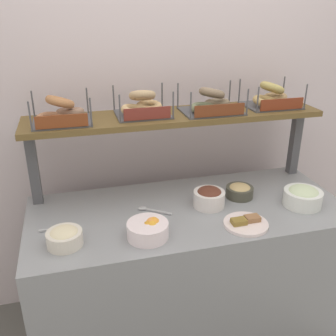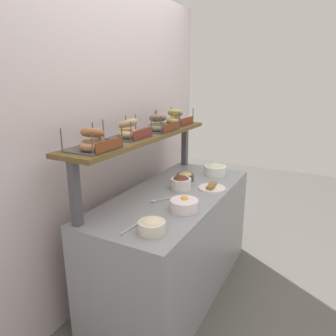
{
  "view_description": "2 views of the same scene",
  "coord_description": "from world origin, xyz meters",
  "px_view_note": "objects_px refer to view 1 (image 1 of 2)",
  "views": [
    {
      "loc": [
        -0.55,
        -1.64,
        1.83
      ],
      "look_at": [
        -0.09,
        0.07,
        1.06
      ],
      "focal_mm": 40.99,
      "sensor_mm": 36.0,
      "label": 1
    },
    {
      "loc": [
        -1.99,
        -1.0,
        1.7
      ],
      "look_at": [
        -0.09,
        0.01,
        1.07
      ],
      "focal_mm": 33.36,
      "sensor_mm": 36.0,
      "label": 2
    }
  ],
  "objects_px": {
    "bowl_potato_salad": "(64,237)",
    "serving_spoon_by_edge": "(65,228)",
    "bowl_scallion_spread": "(303,196)",
    "bagel_basket_poppy": "(211,104)",
    "serving_spoon_near_plate": "(149,210)",
    "bowl_fruit_salad": "(148,229)",
    "bagel_basket_sesame": "(271,98)",
    "bagel_basket_plain": "(142,106)",
    "serving_plate_white": "(246,223)",
    "bowl_hummus": "(240,191)",
    "bowl_chocolate_spread": "(209,197)",
    "bagel_basket_everything": "(61,113)"
  },
  "relations": [
    {
      "from": "bowl_potato_salad",
      "to": "bowl_fruit_salad",
      "type": "relative_size",
      "value": 0.83
    },
    {
      "from": "bowl_potato_salad",
      "to": "bowl_scallion_spread",
      "type": "xyz_separation_m",
      "value": [
        1.2,
        0.05,
        0.01
      ]
    },
    {
      "from": "bowl_scallion_spread",
      "to": "bagel_basket_plain",
      "type": "distance_m",
      "value": 0.96
    },
    {
      "from": "bowl_fruit_salad",
      "to": "bagel_basket_poppy",
      "type": "relative_size",
      "value": 0.59
    },
    {
      "from": "bowl_chocolate_spread",
      "to": "serving_spoon_near_plate",
      "type": "xyz_separation_m",
      "value": [
        -0.31,
        0.03,
        -0.05
      ]
    },
    {
      "from": "bowl_potato_salad",
      "to": "serving_plate_white",
      "type": "distance_m",
      "value": 0.84
    },
    {
      "from": "bowl_potato_salad",
      "to": "serving_spoon_by_edge",
      "type": "bearing_deg",
      "value": 88.9
    },
    {
      "from": "serving_spoon_by_edge",
      "to": "bagel_basket_sesame",
      "type": "relative_size",
      "value": 0.61
    },
    {
      "from": "bagel_basket_plain",
      "to": "bagel_basket_sesame",
      "type": "relative_size",
      "value": 0.93
    },
    {
      "from": "serving_spoon_near_plate",
      "to": "bagel_basket_everything",
      "type": "height_order",
      "value": "bagel_basket_everything"
    },
    {
      "from": "bowl_potato_salad",
      "to": "serving_spoon_near_plate",
      "type": "height_order",
      "value": "bowl_potato_salad"
    },
    {
      "from": "bowl_potato_salad",
      "to": "serving_spoon_by_edge",
      "type": "height_order",
      "value": "bowl_potato_salad"
    },
    {
      "from": "serving_spoon_near_plate",
      "to": "bowl_fruit_salad",
      "type": "bearing_deg",
      "value": -103.2
    },
    {
      "from": "bowl_hummus",
      "to": "bowl_scallion_spread",
      "type": "bearing_deg",
      "value": -31.48
    },
    {
      "from": "serving_plate_white",
      "to": "bagel_basket_plain",
      "type": "height_order",
      "value": "bagel_basket_plain"
    },
    {
      "from": "bagel_basket_poppy",
      "to": "bagel_basket_sesame",
      "type": "height_order",
      "value": "bagel_basket_sesame"
    },
    {
      "from": "serving_spoon_by_edge",
      "to": "bagel_basket_sesame",
      "type": "height_order",
      "value": "bagel_basket_sesame"
    },
    {
      "from": "bowl_fruit_salad",
      "to": "serving_spoon_near_plate",
      "type": "xyz_separation_m",
      "value": [
        0.05,
        0.23,
        -0.03
      ]
    },
    {
      "from": "bagel_basket_poppy",
      "to": "serving_plate_white",
      "type": "bearing_deg",
      "value": -87.87
    },
    {
      "from": "serving_spoon_by_edge",
      "to": "serving_plate_white",
      "type": "bearing_deg",
      "value": -12.42
    },
    {
      "from": "bowl_hummus",
      "to": "serving_plate_white",
      "type": "distance_m",
      "value": 0.29
    },
    {
      "from": "bowl_potato_salad",
      "to": "serving_plate_white",
      "type": "height_order",
      "value": "bowl_potato_salad"
    },
    {
      "from": "bagel_basket_everything",
      "to": "bagel_basket_poppy",
      "type": "distance_m",
      "value": 0.78
    },
    {
      "from": "bowl_potato_salad",
      "to": "serving_spoon_near_plate",
      "type": "bearing_deg",
      "value": 24.95
    },
    {
      "from": "bowl_chocolate_spread",
      "to": "bagel_basket_plain",
      "type": "xyz_separation_m",
      "value": [
        -0.28,
        0.29,
        0.43
      ]
    },
    {
      "from": "bowl_scallion_spread",
      "to": "bagel_basket_everything",
      "type": "height_order",
      "value": "bagel_basket_everything"
    },
    {
      "from": "serving_spoon_near_plate",
      "to": "bowl_hummus",
      "type": "bearing_deg",
      "value": 3.06
    },
    {
      "from": "serving_plate_white",
      "to": "bagel_basket_everything",
      "type": "xyz_separation_m",
      "value": [
        -0.8,
        0.48,
        0.47
      ]
    },
    {
      "from": "bowl_scallion_spread",
      "to": "bagel_basket_plain",
      "type": "height_order",
      "value": "bagel_basket_plain"
    },
    {
      "from": "bowl_scallion_spread",
      "to": "bagel_basket_poppy",
      "type": "xyz_separation_m",
      "value": [
        -0.39,
        0.37,
        0.42
      ]
    },
    {
      "from": "bowl_chocolate_spread",
      "to": "bagel_basket_poppy",
      "type": "height_order",
      "value": "bagel_basket_poppy"
    },
    {
      "from": "bagel_basket_everything",
      "to": "bagel_basket_sesame",
      "type": "relative_size",
      "value": 0.94
    },
    {
      "from": "serving_spoon_by_edge",
      "to": "bagel_basket_everything",
      "type": "bearing_deg",
      "value": 83.48
    },
    {
      "from": "bagel_basket_plain",
      "to": "bagel_basket_sesame",
      "type": "xyz_separation_m",
      "value": [
        0.74,
        -0.0,
        0.0
      ]
    },
    {
      "from": "serving_spoon_near_plate",
      "to": "bowl_chocolate_spread",
      "type": "bearing_deg",
      "value": -5.33
    },
    {
      "from": "bowl_fruit_salad",
      "to": "serving_spoon_near_plate",
      "type": "height_order",
      "value": "bowl_fruit_salad"
    },
    {
      "from": "serving_plate_white",
      "to": "serving_spoon_by_edge",
      "type": "relative_size",
      "value": 1.17
    },
    {
      "from": "bowl_scallion_spread",
      "to": "bagel_basket_sesame",
      "type": "xyz_separation_m",
      "value": [
        -0.02,
        0.4,
        0.43
      ]
    },
    {
      "from": "bowl_fruit_salad",
      "to": "bagel_basket_sesame",
      "type": "distance_m",
      "value": 1.05
    },
    {
      "from": "bowl_potato_salad",
      "to": "bowl_fruit_salad",
      "type": "bearing_deg",
      "value": -4.95
    },
    {
      "from": "bagel_basket_plain",
      "to": "bagel_basket_poppy",
      "type": "distance_m",
      "value": 0.37
    },
    {
      "from": "bowl_hummus",
      "to": "serving_plate_white",
      "type": "bearing_deg",
      "value": -108.55
    },
    {
      "from": "bowl_hummus",
      "to": "bagel_basket_plain",
      "type": "xyz_separation_m",
      "value": [
        -0.48,
        0.23,
        0.44
      ]
    },
    {
      "from": "bowl_potato_salad",
      "to": "bowl_hummus",
      "type": "bearing_deg",
      "value": 13.47
    },
    {
      "from": "bagel_basket_poppy",
      "to": "bagel_basket_sesame",
      "type": "distance_m",
      "value": 0.37
    },
    {
      "from": "bagel_basket_sesame",
      "to": "serving_spoon_by_edge",
      "type": "bearing_deg",
      "value": -164.89
    },
    {
      "from": "bagel_basket_everything",
      "to": "serving_plate_white",
      "type": "bearing_deg",
      "value": -30.92
    },
    {
      "from": "serving_spoon_near_plate",
      "to": "bagel_basket_plain",
      "type": "distance_m",
      "value": 0.54
    },
    {
      "from": "bowl_potato_salad",
      "to": "bagel_basket_plain",
      "type": "distance_m",
      "value": 0.77
    },
    {
      "from": "bowl_scallion_spread",
      "to": "bowl_chocolate_spread",
      "type": "xyz_separation_m",
      "value": [
        -0.47,
        0.11,
        0.0
      ]
    }
  ]
}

